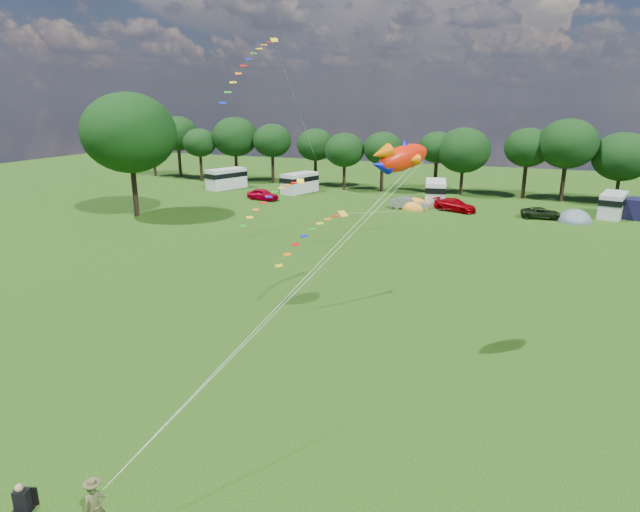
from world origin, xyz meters
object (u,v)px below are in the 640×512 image
at_px(car_a, 263,194).
at_px(car_b, 409,203).
at_px(big_tree, 129,133).
at_px(car_c, 455,205).
at_px(kite_flyer, 95,508).
at_px(car_d, 542,213).
at_px(campervan_c, 435,191).
at_px(campervan_d, 613,204).
at_px(camp_chair, 23,499).
at_px(tent_orange, 414,209).
at_px(tent_greyblue, 574,221).
at_px(campervan_a, 226,178).
at_px(campervan_b, 300,182).
at_px(fish_kite, 399,158).

bearing_deg(car_a, car_b, -76.75).
relative_size(big_tree, car_c, 2.77).
xyz_separation_m(big_tree, car_b, (27.38, 14.92, -8.31)).
bearing_deg(kite_flyer, car_a, 60.76).
height_order(car_a, car_b, car_a).
xyz_separation_m(car_d, kite_flyer, (-12.29, -52.24, 0.25)).
distance_m(campervan_c, campervan_d, 19.58).
height_order(campervan_d, camp_chair, campervan_d).
xyz_separation_m(car_d, tent_orange, (-14.00, 0.30, -0.59)).
bearing_deg(campervan_d, big_tree, 124.36).
bearing_deg(car_b, tent_greyblue, -93.69).
height_order(car_a, car_d, car_a).
bearing_deg(tent_orange, car_b, -142.02).
relative_size(campervan_a, tent_greyblue, 1.65).
relative_size(campervan_c, campervan_d, 1.07).
bearing_deg(tent_greyblue, big_tree, -161.89).
bearing_deg(campervan_b, tent_greyblue, -82.55).
bearing_deg(car_d, tent_greyblue, -100.78).
bearing_deg(tent_greyblue, campervan_b, 170.21).
xyz_separation_m(car_a, campervan_b, (2.11, 6.98, 0.74)).
xyz_separation_m(car_b, campervan_b, (-16.69, 5.84, 0.75)).
bearing_deg(car_c, car_b, 118.04).
bearing_deg(big_tree, campervan_b, 62.76).
relative_size(big_tree, campervan_a, 2.10).
bearing_deg(campervan_a, car_c, -76.95).
distance_m(tent_orange, tent_greyblue, 17.29).
relative_size(campervan_c, kite_flyer, 3.58).
relative_size(car_a, campervan_b, 0.73).
distance_m(car_a, campervan_b, 7.32).
bearing_deg(car_a, campervan_b, -7.04).
bearing_deg(camp_chair, campervan_d, 50.21).
xyz_separation_m(tent_orange, camp_chair, (-0.59, -53.08, 0.85)).
xyz_separation_m(car_c, tent_greyblue, (12.64, -0.84, -0.70)).
distance_m(tent_greyblue, fish_kite, 39.56).
xyz_separation_m(campervan_b, kite_flyer, (18.99, -57.91, -0.61)).
height_order(car_b, campervan_b, campervan_b).
relative_size(car_a, campervan_c, 0.71).
bearing_deg(campervan_c, tent_greyblue, -117.28).
xyz_separation_m(car_a, car_c, (24.04, 1.85, -0.01)).
bearing_deg(tent_orange, camp_chair, -90.63).
distance_m(campervan_d, fish_kite, 44.40).
relative_size(car_a, kite_flyer, 2.55).
bearing_deg(car_c, tent_greyblue, -73.54).
bearing_deg(car_b, car_c, -85.51).
distance_m(car_c, tent_orange, 4.70).
xyz_separation_m(car_d, fish_kite, (-7.18, -37.15, 9.24)).
height_order(car_b, tent_orange, car_b).
relative_size(campervan_b, campervan_d, 1.05).
height_order(campervan_b, tent_orange, campervan_b).
xyz_separation_m(kite_flyer, fish_kite, (5.12, 15.08, 8.99)).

